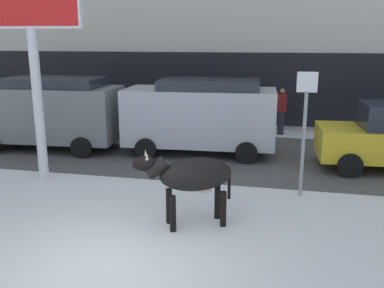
{
  "coord_description": "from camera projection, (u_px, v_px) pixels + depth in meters",
  "views": [
    {
      "loc": [
        2.6,
        -5.56,
        3.5
      ],
      "look_at": [
        0.52,
        3.94,
        1.1
      ],
      "focal_mm": 39.84,
      "sensor_mm": 36.0,
      "label": 1
    }
  ],
  "objects": [
    {
      "name": "road_strip",
      "position": [
        198.0,
        153.0,
        13.42
      ],
      "size": [
        60.0,
        5.6,
        0.01
      ],
      "primitive_type": "cube",
      "color": "#514F4C",
      "rests_on": "ground"
    },
    {
      "name": "billboard",
      "position": [
        29.0,
        3.0,
        9.97
      ],
      "size": [
        2.53,
        0.51,
        5.56
      ],
      "color": "silver",
      "rests_on": "ground"
    },
    {
      "name": "car_silver_van",
      "position": [
        201.0,
        114.0,
        13.18
      ],
      "size": [
        4.7,
        2.32,
        2.32
      ],
      "color": "#B7BABF",
      "rests_on": "ground"
    },
    {
      "name": "car_grey_van",
      "position": [
        49.0,
        111.0,
        13.78
      ],
      "size": [
        4.7,
        2.32,
        2.32
      ],
      "color": "slate",
      "rests_on": "ground"
    },
    {
      "name": "street_sign",
      "position": [
        305.0,
        124.0,
        9.4
      ],
      "size": [
        0.44,
        0.08,
        2.82
      ],
      "color": "gray",
      "rests_on": "ground"
    },
    {
      "name": "pedestrian_near_billboard",
      "position": [
        281.0,
        111.0,
        15.89
      ],
      "size": [
        0.36,
        0.24,
        1.73
      ],
      "color": "#282833",
      "rests_on": "ground"
    },
    {
      "name": "cow_black",
      "position": [
        192.0,
        176.0,
        8.02
      ],
      "size": [
        1.88,
        1.2,
        1.54
      ],
      "color": "black",
      "rests_on": "ground"
    },
    {
      "name": "ground_plane",
      "position": [
        106.0,
        269.0,
        6.65
      ],
      "size": [
        120.0,
        120.0,
        0.0
      ],
      "primitive_type": "plane",
      "color": "white"
    }
  ]
}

